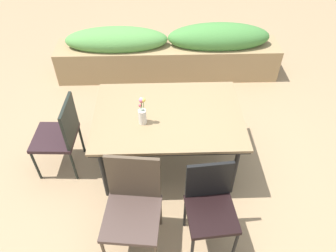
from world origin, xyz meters
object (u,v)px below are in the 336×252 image
(dining_table, at_px, (168,118))
(chair_near_right, at_px, (210,203))
(flower_vase, at_px, (142,113))
(planter_box, at_px, (169,52))
(chair_near_left, at_px, (133,203))
(chair_end_left, at_px, (61,133))

(dining_table, distance_m, chair_near_right, 0.99)
(dining_table, distance_m, flower_vase, 0.33)
(planter_box, bearing_deg, chair_near_right, -84.44)
(dining_table, relative_size, chair_near_left, 1.56)
(chair_near_left, bearing_deg, flower_vase, -89.51)
(chair_near_left, height_order, flower_vase, flower_vase)
(chair_near_left, bearing_deg, dining_table, -103.77)
(chair_end_left, distance_m, planter_box, 2.17)
(chair_end_left, height_order, chair_near_left, chair_near_left)
(dining_table, xyz_separation_m, chair_near_left, (-0.33, -0.90, -0.16))
(chair_near_left, distance_m, flower_vase, 0.85)
(chair_end_left, xyz_separation_m, flower_vase, (0.88, -0.12, 0.36))
(chair_near_left, xyz_separation_m, chair_near_right, (0.66, -0.02, -0.01))
(planter_box, bearing_deg, chair_near_left, -98.31)
(chair_near_left, bearing_deg, planter_box, -92.00)
(dining_table, xyz_separation_m, chair_end_left, (-1.13, -0.00, -0.18))
(chair_near_right, relative_size, flower_vase, 2.91)
(chair_near_right, distance_m, flower_vase, 1.04)
(chair_near_right, distance_m, planter_box, 2.74)
(chair_near_left, height_order, planter_box, chair_near_left)
(chair_near_left, relative_size, chair_near_right, 1.08)
(dining_table, height_order, chair_near_left, chair_near_left)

